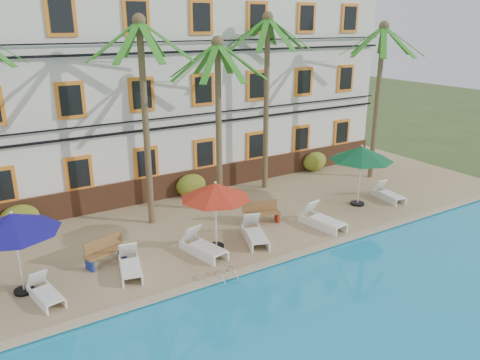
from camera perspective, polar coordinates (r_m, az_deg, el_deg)
ground at (r=17.39m, az=2.14°, el=-9.58°), size 100.00×100.00×0.00m
pool_deck at (r=21.27m, az=-5.36°, el=-3.82°), size 30.00×12.00×0.25m
pool_coping at (r=16.61m, az=3.90°, el=-9.96°), size 30.00×0.35×0.06m
hotel_building at (r=24.42m, az=-11.08°, el=11.60°), size 25.40×6.44×10.22m
palm_b at (r=18.62m, az=-11.64°, el=10.00°), size 4.11×4.11×8.31m
palm_c at (r=19.72m, az=-2.66°, el=9.43°), size 4.11×4.11×7.49m
palm_d at (r=22.66m, az=3.27°, el=12.06°), size 4.11×4.11×8.47m
palm_e at (r=25.41m, az=16.59°, el=11.53°), size 4.11×4.11×8.07m
shrub_left at (r=20.73m, az=-25.25°, el=-4.21°), size 1.50×0.90×1.10m
shrub_mid at (r=22.60m, az=-5.98°, el=-0.64°), size 1.50×0.90×1.10m
shrub_right at (r=26.67m, az=9.10°, el=2.24°), size 1.50×0.90×1.10m
umbrella_blue at (r=15.43m, az=-25.96°, el=-4.78°), size 2.73×2.73×2.72m
umbrella_red at (r=16.81m, az=-3.02°, el=-1.37°), size 2.61×2.61×2.61m
umbrella_green at (r=21.56m, az=14.61°, el=3.12°), size 2.84×2.84×2.84m
lounger_a at (r=15.64m, az=-22.69°, el=-12.50°), size 0.90×1.76×0.79m
lounger_b at (r=16.29m, az=-13.26°, el=-10.04°), size 1.09×1.96×0.88m
lounger_c at (r=17.11m, az=-4.60°, el=-8.03°), size 1.13×2.10×0.94m
lounger_d at (r=18.05m, az=1.80°, el=-6.50°), size 1.34×2.10×0.93m
lounger_e at (r=19.53m, az=9.90°, el=-4.73°), size 1.02×2.14×0.97m
lounger_f at (r=23.26m, az=17.56°, el=-1.60°), size 0.84×1.84×0.84m
bench_left at (r=17.07m, az=-16.22°, el=-8.23°), size 1.57×0.90×0.93m
bench_right at (r=19.60m, az=2.68°, el=-3.89°), size 1.57×0.89×0.93m
pool_ladder at (r=15.65m, az=-1.69°, el=-11.97°), size 0.54×0.74×0.74m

